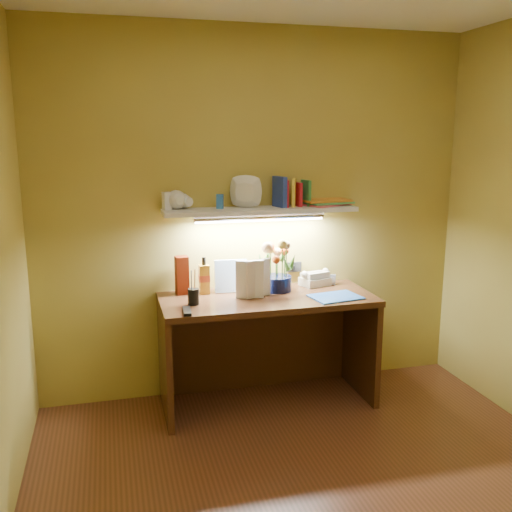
{
  "coord_description": "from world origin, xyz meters",
  "views": [
    {
      "loc": [
        -0.98,
        -2.27,
        1.78
      ],
      "look_at": [
        -0.04,
        1.35,
        0.99
      ],
      "focal_mm": 40.0,
      "sensor_mm": 36.0,
      "label": 1
    }
  ],
  "objects_px": {
    "flower_bouquet": "(277,265)",
    "desk_clock": "(331,279)",
    "desk": "(267,350)",
    "whisky_bottle": "(204,275)",
    "telephone": "(315,277)"
  },
  "relations": [
    {
      "from": "flower_bouquet",
      "to": "desk_clock",
      "type": "bearing_deg",
      "value": 8.85
    },
    {
      "from": "flower_bouquet",
      "to": "desk_clock",
      "type": "xyz_separation_m",
      "value": [
        0.42,
        0.07,
        -0.14
      ]
    },
    {
      "from": "flower_bouquet",
      "to": "desk_clock",
      "type": "relative_size",
      "value": 4.95
    },
    {
      "from": "telephone",
      "to": "desk_clock",
      "type": "xyz_separation_m",
      "value": [
        0.12,
        -0.0,
        -0.02
      ]
    },
    {
      "from": "flower_bouquet",
      "to": "whisky_bottle",
      "type": "xyz_separation_m",
      "value": [
        -0.49,
        0.05,
        -0.05
      ]
    },
    {
      "from": "flower_bouquet",
      "to": "desk",
      "type": "bearing_deg",
      "value": -128.09
    },
    {
      "from": "desk",
      "to": "flower_bouquet",
      "type": "distance_m",
      "value": 0.58
    },
    {
      "from": "desk",
      "to": "desk_clock",
      "type": "height_order",
      "value": "desk_clock"
    },
    {
      "from": "desk",
      "to": "whisky_bottle",
      "type": "xyz_separation_m",
      "value": [
        -0.39,
        0.18,
        0.5
      ]
    },
    {
      "from": "telephone",
      "to": "desk",
      "type": "bearing_deg",
      "value": -170.06
    },
    {
      "from": "desk",
      "to": "telephone",
      "type": "relative_size",
      "value": 7.34
    },
    {
      "from": "desk_clock",
      "to": "whisky_bottle",
      "type": "height_order",
      "value": "whisky_bottle"
    },
    {
      "from": "telephone",
      "to": "whisky_bottle",
      "type": "distance_m",
      "value": 0.79
    },
    {
      "from": "desk",
      "to": "flower_bouquet",
      "type": "relative_size",
      "value": 3.97
    },
    {
      "from": "flower_bouquet",
      "to": "telephone",
      "type": "height_order",
      "value": "flower_bouquet"
    }
  ]
}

